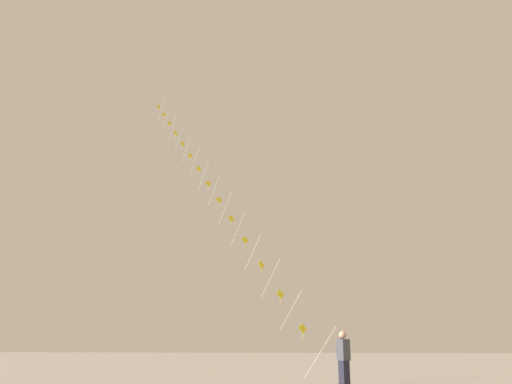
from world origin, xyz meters
The scene contains 2 objects.
kite_train centered at (-7.99, 28.12, 9.74)m, with size 13.47×19.75×19.22m.
kite_flyer centered at (-1.04, 16.92, 0.90)m, with size 0.46×0.60×1.71m.
Camera 1 is at (-0.89, -0.00, 1.32)m, focal length 38.97 mm.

